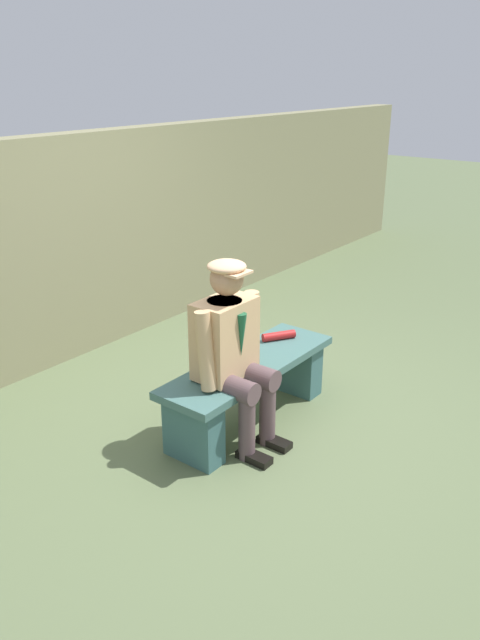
# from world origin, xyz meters

# --- Properties ---
(ground_plane) EXTENTS (30.00, 30.00, 0.00)m
(ground_plane) POSITION_xyz_m (0.00, 0.00, 0.00)
(ground_plane) COLOR #5A6845
(bench) EXTENTS (1.49, 0.47, 0.47)m
(bench) POSITION_xyz_m (0.00, 0.00, 0.30)
(bench) COLOR #3F6661
(bench) RESTS_ON ground
(seated_man) EXTENTS (0.58, 0.58, 1.28)m
(seated_man) POSITION_xyz_m (0.27, 0.06, 0.71)
(seated_man) COLOR tan
(seated_man) RESTS_ON ground
(rolled_magazine) EXTENTS (0.25, 0.19, 0.06)m
(rolled_magazine) POSITION_xyz_m (-0.45, -0.06, 0.50)
(rolled_magazine) COLOR #B21E1E
(rolled_magazine) RESTS_ON bench
(stadium_wall) EXTENTS (12.00, 0.24, 1.90)m
(stadium_wall) POSITION_xyz_m (0.00, -1.99, 0.95)
(stadium_wall) COLOR gray
(stadium_wall) RESTS_ON ground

